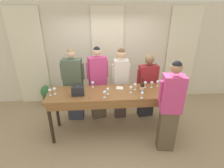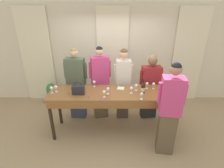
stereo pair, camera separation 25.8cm
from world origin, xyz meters
The scene contains 27 objects.
ground_plane centered at (0.00, 0.00, 0.00)m, with size 18.00×18.00×0.00m, color tan.
wall_back centered at (0.00, 1.64, 1.40)m, with size 12.00×0.06×2.80m.
curtain_panel_left centered at (-2.16, 1.58, 1.34)m, with size 0.87×0.03×2.69m.
curtain_panel_center centered at (0.00, 1.58, 1.34)m, with size 0.87×0.03×2.69m.
curtain_panel_right centered at (2.16, 1.58, 1.34)m, with size 0.87×0.03×2.69m.
tasting_bar centered at (0.00, -0.02, 0.92)m, with size 2.70×0.73×1.02m.
wine_bottle centered at (0.62, -0.05, 1.13)m, with size 0.08×0.08×0.32m.
handbag centered at (-0.70, -0.10, 1.12)m, with size 0.25×0.12×0.28m.
wine_glass_front_left centered at (0.75, 0.17, 1.12)m, with size 0.07×0.07×0.15m.
wine_glass_front_mid centered at (-0.41, 0.26, 1.12)m, with size 0.07×0.07×0.15m.
wine_glass_front_right centered at (0.50, 0.07, 1.12)m, with size 0.07×0.07×0.15m.
wine_glass_center_left centered at (-1.27, -0.05, 1.12)m, with size 0.07×0.07×0.15m.
wine_glass_center_mid centered at (-1.19, 0.00, 1.12)m, with size 0.07×0.07×0.15m.
wine_glass_center_right centered at (1.04, 0.20, 1.12)m, with size 0.07×0.07×0.15m.
wine_glass_back_left centered at (-0.17, -0.23, 1.12)m, with size 0.07×0.07×0.15m.
wine_glass_back_mid centered at (-0.10, -0.09, 1.12)m, with size 0.07×0.07×0.15m.
wine_glass_back_right centered at (0.89, 0.15, 1.12)m, with size 0.07×0.07×0.15m.
wine_glass_near_host centered at (0.39, -0.06, 1.12)m, with size 0.07×0.07×0.15m.
wine_glass_by_bottle centered at (0.56, -0.31, 1.12)m, with size 0.07×0.07×0.15m.
napkin centered at (0.18, 0.18, 1.02)m, with size 0.18×0.18×0.00m.
pen centered at (-0.48, -0.24, 1.02)m, with size 0.03×0.13×0.01m.
guest_olive_jacket centered at (-0.88, 0.59, 0.92)m, with size 0.55×0.28×1.82m.
guest_pink_top centered at (-0.30, 0.59, 0.96)m, with size 0.52×0.30×1.86m.
guest_cream_sweater centered at (0.26, 0.59, 0.95)m, with size 0.45×0.24×1.81m.
guest_striped_shirt centered at (0.92, 0.59, 0.85)m, with size 0.57×0.28×1.65m.
host_pouring centered at (1.03, -0.62, 0.95)m, with size 0.49×0.32×1.86m.
potted_plant centered at (-1.81, 1.32, 0.34)m, with size 0.27×0.27×0.62m.
Camera 2 is at (-0.02, -3.29, 2.68)m, focal length 28.00 mm.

